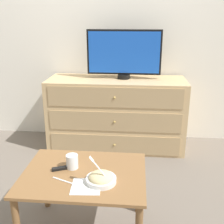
# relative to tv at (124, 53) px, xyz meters

# --- Properties ---
(ground_plane) EXTENTS (12.00, 12.00, 0.00)m
(ground_plane) POSITION_rel_tv_xyz_m (-0.22, 0.27, -1.08)
(ground_plane) COLOR #70665B
(wall_back) EXTENTS (12.00, 0.05, 2.60)m
(wall_back) POSITION_rel_tv_xyz_m (-0.22, 0.29, 0.22)
(wall_back) COLOR white
(wall_back) RESTS_ON ground_plane
(dresser) EXTENTS (1.54, 0.57, 0.81)m
(dresser) POSITION_rel_tv_xyz_m (-0.08, -0.04, -0.68)
(dresser) COLOR tan
(dresser) RESTS_ON ground_plane
(tv) EXTENTS (0.81, 0.14, 0.53)m
(tv) POSITION_rel_tv_xyz_m (0.00, 0.00, 0.00)
(tv) COLOR black
(tv) RESTS_ON dresser
(coffee_table) EXTENTS (0.81, 0.62, 0.49)m
(coffee_table) POSITION_rel_tv_xyz_m (-0.18, -1.50, -0.67)
(coffee_table) COLOR olive
(coffee_table) RESTS_ON ground_plane
(takeout_bowl) EXTENTS (0.19, 0.19, 0.19)m
(takeout_bowl) POSITION_rel_tv_xyz_m (-0.05, -1.61, -0.56)
(takeout_bowl) COLOR silver
(takeout_bowl) RESTS_ON coffee_table
(drink_cup) EXTENTS (0.08, 0.08, 0.10)m
(drink_cup) POSITION_rel_tv_xyz_m (-0.27, -1.45, -0.55)
(drink_cup) COLOR beige
(drink_cup) RESTS_ON coffee_table
(napkin) EXTENTS (0.19, 0.19, 0.00)m
(napkin) POSITION_rel_tv_xyz_m (-0.14, -1.66, -0.59)
(napkin) COLOR white
(napkin) RESTS_ON coffee_table
(knife) EXTENTS (0.18, 0.09, 0.01)m
(knife) POSITION_rel_tv_xyz_m (-0.28, -1.62, -0.59)
(knife) COLOR white
(knife) RESTS_ON coffee_table
(remote_control) EXTENTS (0.16, 0.09, 0.02)m
(remote_control) POSITION_rel_tv_xyz_m (-0.32, -1.47, -0.58)
(remote_control) COLOR black
(remote_control) RESTS_ON coffee_table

